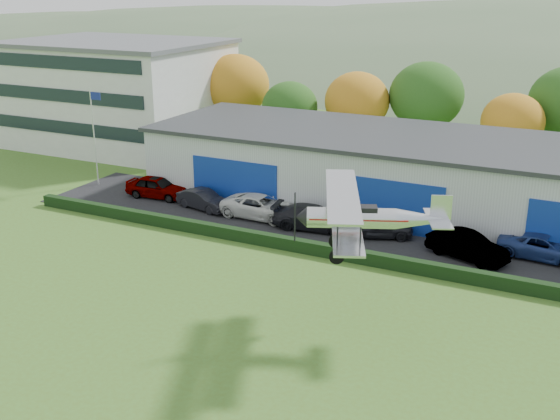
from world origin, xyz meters
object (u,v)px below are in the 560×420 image
at_px(car_6, 544,247).
at_px(hangar, 416,172).
at_px(car_1, 204,200).
at_px(car_4, 377,225).
at_px(flagpole, 94,128).
at_px(biplane, 365,216).
at_px(car_2, 261,207).
at_px(car_0, 157,187).
at_px(office_block, 118,93).
at_px(car_3, 314,217).
at_px(car_5, 467,246).

bearing_deg(car_6, hangar, 61.17).
height_order(car_1, car_4, car_4).
height_order(flagpole, biplane, flagpole).
height_order(hangar, flagpole, flagpole).
xyz_separation_m(hangar, flagpole, (-24.88, -5.98, 2.13)).
distance_m(car_2, car_6, 18.84).
bearing_deg(car_0, car_2, -97.63).
bearing_deg(car_6, flagpole, 93.80).
relative_size(office_block, car_6, 3.84).
height_order(office_block, flagpole, office_block).
bearing_deg(hangar, car_3, -121.81).
xyz_separation_m(office_block, car_6, (42.71, -13.39, -4.42)).
xyz_separation_m(car_1, car_5, (19.30, -0.93, 0.10)).
relative_size(car_6, biplane, 0.66).
height_order(car_0, car_5, car_0).
distance_m(car_1, car_4, 13.22).
distance_m(car_4, car_6, 10.31).
bearing_deg(car_5, car_1, 106.87).
xyz_separation_m(hangar, car_4, (-0.55, -7.33, -1.79)).
xyz_separation_m(car_1, car_3, (8.93, -0.28, 0.09)).
bearing_deg(car_5, biplane, -175.81).
bearing_deg(car_5, car_4, 99.16).
xyz_separation_m(car_5, car_6, (4.18, 2.08, -0.07)).
bearing_deg(car_1, car_5, -80.04).
relative_size(hangar, car_4, 8.53).
bearing_deg(car_3, flagpole, 77.53).
distance_m(hangar, car_2, 11.83).
xyz_separation_m(flagpole, car_2, (15.78, -1.36, -3.93)).
bearing_deg(hangar, car_5, -56.84).
distance_m(office_block, car_5, 41.75).
distance_m(car_1, car_5, 19.32).
height_order(flagpole, car_2, flagpole).
bearing_deg(office_block, car_4, -23.87).
bearing_deg(flagpole, car_2, -4.91).
distance_m(car_0, car_1, 4.83).
bearing_deg(office_block, car_5, -21.89).
bearing_deg(flagpole, car_5, -4.66).
xyz_separation_m(flagpole, car_6, (34.59, -0.39, -3.99)).
height_order(car_2, car_5, car_5).
height_order(office_block, car_0, office_block).
distance_m(flagpole, car_6, 34.83).
height_order(hangar, car_0, hangar).
distance_m(car_3, car_6, 14.62).
height_order(hangar, biplane, biplane).
relative_size(car_1, car_5, 0.88).
xyz_separation_m(car_3, biplane, (7.38, -11.49, 4.93)).
height_order(car_4, car_6, car_4).
xyz_separation_m(car_2, car_4, (8.55, 0.00, 0.01)).
bearing_deg(biplane, office_block, 120.90).
distance_m(car_4, car_5, 6.18).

